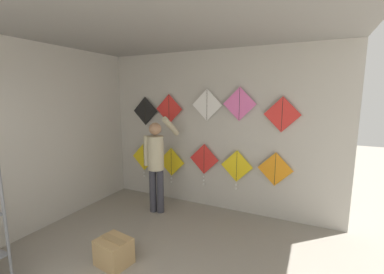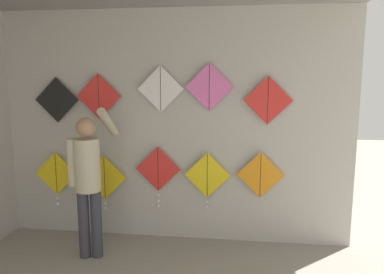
{
  "view_description": "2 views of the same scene",
  "coord_description": "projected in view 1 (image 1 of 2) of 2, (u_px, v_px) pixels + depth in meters",
  "views": [
    {
      "loc": [
        1.76,
        -0.13,
        2.04
      ],
      "look_at": [
        -0.12,
        3.78,
        1.32
      ],
      "focal_mm": 24.0,
      "sensor_mm": 36.0,
      "label": 1
    },
    {
      "loc": [
        1.0,
        -0.33,
        2.02
      ],
      "look_at": [
        0.46,
        3.78,
        1.34
      ],
      "focal_mm": 35.0,
      "sensor_mm": 36.0,
      "label": 2
    }
  ],
  "objects": [
    {
      "name": "kite_7",
      "position": [
        207.0,
        105.0,
        4.45
      ],
      "size": [
        0.56,
        0.01,
        0.56
      ],
      "color": "white"
    },
    {
      "name": "kite_8",
      "position": [
        239.0,
        104.0,
        4.2
      ],
      "size": [
        0.56,
        0.01,
        0.56
      ],
      "color": "pink"
    },
    {
      "name": "cardboard_box",
      "position": [
        114.0,
        252.0,
        3.11
      ],
      "size": [
        0.43,
        0.38,
        0.33
      ],
      "rotation": [
        0.0,
        0.0,
        -0.15
      ],
      "color": "tan",
      "rests_on": "ground"
    },
    {
      "name": "shopkeeper",
      "position": [
        156.0,
        159.0,
        4.39
      ],
      "size": [
        0.42,
        0.62,
        1.69
      ],
      "rotation": [
        0.0,
        0.0,
        0.22
      ],
      "color": "#383842",
      "rests_on": "ground"
    },
    {
      "name": "kite_1",
      "position": [
        171.0,
        163.0,
        4.95
      ],
      "size": [
        0.56,
        0.04,
        0.7
      ],
      "color": "yellow"
    },
    {
      "name": "kite_9",
      "position": [
        282.0,
        114.0,
        3.94
      ],
      "size": [
        0.56,
        0.01,
        0.56
      ],
      "color": "red"
    },
    {
      "name": "left_panel",
      "position": [
        22.0,
        141.0,
        3.62
      ],
      "size": [
        0.06,
        4.88,
        2.8
      ],
      "primitive_type": "cube",
      "color": "#BCB7AD",
      "rests_on": "ground"
    },
    {
      "name": "back_panel",
      "position": [
        206.0,
        131.0,
        4.63
      ],
      "size": [
        4.65,
        0.06,
        2.8
      ],
      "primitive_type": "cube",
      "color": "#BCB7AD",
      "rests_on": "ground"
    },
    {
      "name": "kite_5",
      "position": [
        145.0,
        111.0,
        5.03
      ],
      "size": [
        0.56,
        0.01,
        0.56
      ],
      "color": "black"
    },
    {
      "name": "ceiling_slab",
      "position": [
        127.0,
        16.0,
        2.56
      ],
      "size": [
        4.65,
        4.88,
        0.04
      ],
      "primitive_type": "cube",
      "color": "gray"
    },
    {
      "name": "kite_6",
      "position": [
        169.0,
        109.0,
        4.79
      ],
      "size": [
        0.56,
        0.01,
        0.56
      ],
      "color": "red"
    },
    {
      "name": "kite_2",
      "position": [
        204.0,
        161.0,
        4.64
      ],
      "size": [
        0.56,
        0.04,
        0.77
      ],
      "color": "red"
    },
    {
      "name": "kite_0",
      "position": [
        144.0,
        158.0,
        5.22
      ],
      "size": [
        0.56,
        0.04,
        0.7
      ],
      "color": "yellow"
    },
    {
      "name": "kite_4",
      "position": [
        275.0,
        169.0,
        4.11
      ],
      "size": [
        0.56,
        0.01,
        0.56
      ],
      "color": "orange"
    },
    {
      "name": "kite_3",
      "position": [
        237.0,
        168.0,
        4.38
      ],
      "size": [
        0.56,
        0.04,
        0.7
      ],
      "color": "yellow"
    }
  ]
}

